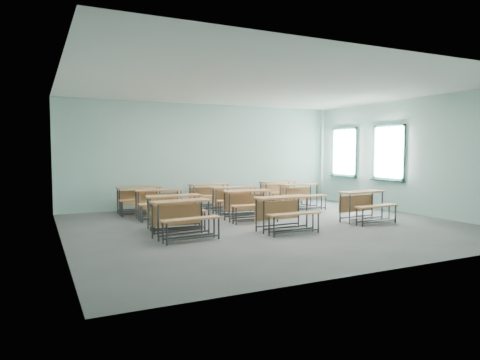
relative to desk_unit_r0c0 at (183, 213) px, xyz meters
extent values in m
cube|color=slate|center=(2.27, 0.48, -0.52)|extent=(9.00, 8.00, 0.02)
cube|color=silver|center=(2.27, 0.48, 2.70)|extent=(9.00, 8.00, 0.02)
cube|color=#A0C9BD|center=(2.27, 4.49, 1.09)|extent=(9.00, 0.02, 3.20)
cube|color=#A0C9BD|center=(2.27, -3.53, 1.09)|extent=(9.00, 0.02, 3.20)
cube|color=#A0C9BD|center=(-2.24, 0.48, 1.09)|extent=(0.02, 8.00, 3.20)
cube|color=#A0C9BD|center=(6.78, 0.48, 1.09)|extent=(0.02, 8.00, 3.20)
cube|color=#17423C|center=(6.74, 3.28, 0.42)|extent=(0.06, 1.20, 0.06)
cube|color=#17423C|center=(6.74, 3.28, 1.96)|extent=(0.06, 1.20, 0.06)
cube|color=#17423C|center=(6.74, 2.71, 1.19)|extent=(0.06, 0.06, 1.60)
cube|color=#17423C|center=(6.74, 3.85, 1.19)|extent=(0.06, 0.06, 1.60)
cube|color=#17423C|center=(6.74, 3.28, 1.19)|extent=(0.04, 0.04, 1.48)
cube|color=#17423C|center=(6.74, 3.28, 1.19)|extent=(0.04, 1.08, 0.04)
cube|color=#17423C|center=(6.70, 3.28, 0.36)|extent=(0.14, 1.28, 0.04)
cube|color=white|center=(6.76, 3.28, 1.19)|extent=(0.01, 1.08, 1.48)
cube|color=#17423C|center=(6.74, 1.28, 0.42)|extent=(0.06, 1.20, 0.06)
cube|color=#17423C|center=(6.74, 1.28, 1.96)|extent=(0.06, 1.20, 0.06)
cube|color=#17423C|center=(6.74, 0.71, 1.19)|extent=(0.06, 0.06, 1.60)
cube|color=#17423C|center=(6.74, 1.85, 1.19)|extent=(0.06, 0.06, 1.60)
cube|color=#17423C|center=(6.74, 1.28, 1.19)|extent=(0.04, 0.04, 1.48)
cube|color=#17423C|center=(6.74, 1.28, 1.19)|extent=(0.04, 1.08, 0.04)
cube|color=#17423C|center=(6.70, 1.28, 0.36)|extent=(0.14, 1.28, 0.04)
cube|color=white|center=(6.76, 1.28, 1.19)|extent=(0.01, 1.08, 1.48)
cube|color=#B67341|center=(-0.01, 0.11, 0.23)|extent=(1.24, 0.54, 0.04)
cube|color=#B67341|center=(-0.03, 0.29, -0.08)|extent=(1.14, 0.15, 0.41)
cylinder|color=#36383A|center=(-0.54, -0.12, -0.15)|extent=(0.04, 0.04, 0.71)
cylinder|color=#36383A|center=(0.55, 0.01, -0.15)|extent=(0.04, 0.04, 0.71)
cylinder|color=#36383A|center=(-0.58, 0.20, -0.15)|extent=(0.04, 0.04, 0.71)
cylinder|color=#36383A|center=(0.52, 0.33, -0.15)|extent=(0.04, 0.04, 0.71)
cube|color=#36383A|center=(0.01, -0.05, -0.41)|extent=(1.10, 0.16, 0.03)
cube|color=#36383A|center=(-0.03, 0.27, -0.41)|extent=(1.10, 0.16, 0.03)
cube|color=#B67341|center=(0.04, -0.37, -0.07)|extent=(1.23, 0.39, 0.04)
cylinder|color=#36383A|center=(-0.49, -0.53, -0.30)|extent=(0.04, 0.04, 0.42)
cylinder|color=#36383A|center=(0.60, -0.40, -0.30)|extent=(0.04, 0.04, 0.42)
cylinder|color=#36383A|center=(-0.52, -0.34, -0.30)|extent=(0.04, 0.04, 0.42)
cylinder|color=#36383A|center=(0.58, -0.21, -0.30)|extent=(0.04, 0.04, 0.42)
cube|color=#36383A|center=(0.05, -0.47, -0.43)|extent=(1.10, 0.16, 0.03)
cube|color=#36383A|center=(0.03, -0.28, -0.43)|extent=(1.10, 0.16, 0.03)
cube|color=#B67341|center=(2.19, -0.18, 0.23)|extent=(1.21, 0.42, 0.04)
cube|color=#B67341|center=(2.19, 0.00, -0.08)|extent=(1.14, 0.04, 0.41)
cylinder|color=#36383A|center=(1.65, -0.35, -0.15)|extent=(0.04, 0.04, 0.71)
cylinder|color=#36383A|center=(2.75, -0.33, -0.15)|extent=(0.04, 0.04, 0.71)
cylinder|color=#36383A|center=(1.64, -0.03, -0.15)|extent=(0.04, 0.04, 0.71)
cylinder|color=#36383A|center=(2.74, -0.01, -0.15)|extent=(0.04, 0.04, 0.71)
cube|color=#36383A|center=(2.20, -0.34, -0.41)|extent=(1.10, 0.05, 0.03)
cube|color=#36383A|center=(2.19, -0.02, -0.41)|extent=(1.10, 0.05, 0.03)
cube|color=#B67341|center=(2.20, -0.66, -0.07)|extent=(1.21, 0.27, 0.04)
cylinder|color=#36383A|center=(1.65, -0.77, -0.30)|extent=(0.04, 0.04, 0.42)
cylinder|color=#36383A|center=(2.76, -0.75, -0.30)|extent=(0.04, 0.04, 0.42)
cylinder|color=#36383A|center=(1.65, -0.58, -0.30)|extent=(0.04, 0.04, 0.42)
cylinder|color=#36383A|center=(2.75, -0.56, -0.30)|extent=(0.04, 0.04, 0.42)
cube|color=#36383A|center=(2.21, -0.76, -0.43)|extent=(1.10, 0.05, 0.03)
cube|color=#36383A|center=(2.20, -0.57, -0.43)|extent=(1.10, 0.05, 0.03)
cube|color=#B67341|center=(4.61, 0.02, 0.23)|extent=(1.23, 0.49, 0.04)
cube|color=#B67341|center=(4.60, 0.20, -0.08)|extent=(1.14, 0.11, 0.41)
cylinder|color=#36383A|center=(4.08, -0.19, -0.15)|extent=(0.04, 0.04, 0.71)
cylinder|color=#36383A|center=(5.18, -0.10, -0.15)|extent=(0.04, 0.04, 0.71)
cylinder|color=#36383A|center=(4.05, 0.13, -0.15)|extent=(0.04, 0.04, 0.71)
cylinder|color=#36383A|center=(5.15, 0.22, -0.15)|extent=(0.04, 0.04, 0.71)
cube|color=#36383A|center=(4.63, -0.14, -0.41)|extent=(1.10, 0.11, 0.03)
cube|color=#36383A|center=(4.60, 0.18, -0.41)|extent=(1.10, 0.11, 0.03)
cube|color=#B67341|center=(4.65, -0.46, -0.07)|extent=(1.22, 0.34, 0.04)
cylinder|color=#36383A|center=(4.11, -0.60, -0.30)|extent=(0.04, 0.04, 0.42)
cylinder|color=#36383A|center=(5.21, -0.52, -0.30)|extent=(0.04, 0.04, 0.42)
cylinder|color=#36383A|center=(4.09, -0.41, -0.30)|extent=(0.04, 0.04, 0.42)
cylinder|color=#36383A|center=(5.19, -0.33, -0.30)|extent=(0.04, 0.04, 0.42)
cube|color=#36383A|center=(4.66, -0.56, -0.43)|extent=(1.10, 0.11, 0.03)
cube|color=#36383A|center=(4.64, -0.37, -0.43)|extent=(1.10, 0.11, 0.03)
cube|color=#B67341|center=(0.15, 1.13, 0.23)|extent=(1.23, 0.48, 0.04)
cube|color=#B67341|center=(0.16, 1.32, -0.08)|extent=(1.14, 0.09, 0.41)
cylinder|color=#36383A|center=(-0.41, 1.01, -0.15)|extent=(0.04, 0.04, 0.71)
cylinder|color=#36383A|center=(0.69, 0.93, -0.15)|extent=(0.04, 0.04, 0.71)
cylinder|color=#36383A|center=(-0.39, 1.33, -0.15)|extent=(0.04, 0.04, 0.71)
cylinder|color=#36383A|center=(0.71, 1.25, -0.15)|extent=(0.04, 0.04, 0.71)
cube|color=#36383A|center=(0.14, 0.97, -0.41)|extent=(1.10, 0.10, 0.03)
cube|color=#36383A|center=(0.16, 1.29, -0.41)|extent=(1.10, 0.10, 0.03)
cube|color=#B67341|center=(0.12, 0.65, -0.07)|extent=(1.22, 0.33, 0.04)
cylinder|color=#36383A|center=(-0.44, 0.59, -0.30)|extent=(0.04, 0.04, 0.42)
cylinder|color=#36383A|center=(0.66, 0.52, -0.30)|extent=(0.04, 0.04, 0.42)
cylinder|color=#36383A|center=(-0.43, 0.78, -0.30)|extent=(0.04, 0.04, 0.42)
cylinder|color=#36383A|center=(0.67, 0.71, -0.30)|extent=(0.04, 0.04, 0.42)
cube|color=#36383A|center=(0.11, 0.55, -0.43)|extent=(1.10, 0.10, 0.03)
cube|color=#36383A|center=(0.12, 0.74, -0.43)|extent=(1.10, 0.10, 0.03)
cube|color=#B67341|center=(2.15, 1.42, 0.23)|extent=(1.22, 0.44, 0.04)
cube|color=#B67341|center=(2.16, 1.60, -0.08)|extent=(1.14, 0.06, 0.41)
cylinder|color=#36383A|center=(1.60, 1.28, -0.15)|extent=(0.04, 0.04, 0.71)
cylinder|color=#36383A|center=(2.70, 1.24, -0.15)|extent=(0.04, 0.04, 0.71)
cylinder|color=#36383A|center=(1.61, 1.60, -0.15)|extent=(0.04, 0.04, 0.71)
cylinder|color=#36383A|center=(2.71, 1.56, -0.15)|extent=(0.04, 0.04, 0.71)
cube|color=#36383A|center=(2.15, 1.26, -0.41)|extent=(1.10, 0.07, 0.03)
cube|color=#36383A|center=(2.16, 1.58, -0.41)|extent=(1.10, 0.07, 0.03)
cube|color=#B67341|center=(2.14, 0.94, -0.07)|extent=(1.21, 0.29, 0.04)
cylinder|color=#36383A|center=(1.58, 0.86, -0.30)|extent=(0.04, 0.04, 0.42)
cylinder|color=#36383A|center=(2.69, 0.82, -0.30)|extent=(0.04, 0.04, 0.42)
cylinder|color=#36383A|center=(1.59, 1.05, -0.30)|extent=(0.04, 0.04, 0.42)
cylinder|color=#36383A|center=(2.69, 1.01, -0.30)|extent=(0.04, 0.04, 0.42)
cube|color=#36383A|center=(2.13, 0.84, -0.43)|extent=(1.10, 0.07, 0.03)
cube|color=#36383A|center=(2.14, 1.03, -0.43)|extent=(1.10, 0.07, 0.03)
cube|color=#B67341|center=(0.22, 2.67, 0.23)|extent=(1.21, 0.43, 0.04)
cube|color=#B67341|center=(0.22, 2.86, -0.08)|extent=(1.14, 0.05, 0.41)
cylinder|color=#36383A|center=(-0.34, 2.53, -0.15)|extent=(0.04, 0.04, 0.71)
cylinder|color=#36383A|center=(0.77, 2.50, -0.15)|extent=(0.04, 0.04, 0.71)
cylinder|color=#36383A|center=(-0.33, 2.85, -0.15)|extent=(0.04, 0.04, 0.71)
cylinder|color=#36383A|center=(0.77, 2.82, -0.15)|extent=(0.04, 0.04, 0.71)
cube|color=#36383A|center=(0.21, 2.51, -0.41)|extent=(1.10, 0.06, 0.03)
cube|color=#36383A|center=(0.22, 2.83, -0.41)|extent=(1.10, 0.06, 0.03)
cube|color=#B67341|center=(0.21, 2.19, -0.07)|extent=(1.21, 0.28, 0.04)
cylinder|color=#36383A|center=(-0.35, 2.11, -0.30)|extent=(0.04, 0.04, 0.42)
cylinder|color=#36383A|center=(0.76, 2.08, -0.30)|extent=(0.04, 0.04, 0.42)
cylinder|color=#36383A|center=(-0.34, 2.30, -0.30)|extent=(0.04, 0.04, 0.42)
cylinder|color=#36383A|center=(0.76, 2.27, -0.30)|extent=(0.04, 0.04, 0.42)
cube|color=#36383A|center=(0.20, 2.10, -0.43)|extent=(1.10, 0.06, 0.03)
cube|color=#36383A|center=(0.21, 2.29, -0.43)|extent=(1.10, 0.06, 0.03)
cube|color=#B67341|center=(2.28, 2.50, 0.23)|extent=(1.25, 0.56, 0.04)
cube|color=#B67341|center=(2.31, 2.68, -0.08)|extent=(1.14, 0.17, 0.41)
cylinder|color=#36383A|center=(1.72, 2.41, -0.15)|extent=(0.04, 0.04, 0.71)
cylinder|color=#36383A|center=(2.81, 2.27, -0.15)|extent=(0.04, 0.04, 0.71)
cylinder|color=#36383A|center=(1.76, 2.73, -0.15)|extent=(0.04, 0.04, 0.71)
cylinder|color=#36383A|center=(2.85, 2.59, -0.15)|extent=(0.04, 0.04, 0.71)
cube|color=#36383A|center=(2.26, 2.34, -0.41)|extent=(1.10, 0.17, 0.03)
cube|color=#36383A|center=(2.31, 2.66, -0.41)|extent=(1.10, 0.17, 0.03)
cube|color=#B67341|center=(2.22, 2.02, -0.07)|extent=(1.23, 0.41, 0.04)
cylinder|color=#36383A|center=(1.66, 2.00, -0.30)|extent=(0.04, 0.04, 0.42)
cylinder|color=#36383A|center=(2.76, 1.85, -0.30)|extent=(0.04, 0.04, 0.42)
cylinder|color=#36383A|center=(1.69, 2.19, -0.30)|extent=(0.04, 0.04, 0.42)
cylinder|color=#36383A|center=(2.78, 2.04, -0.30)|extent=(0.04, 0.04, 0.42)
cube|color=#36383A|center=(2.21, 1.93, -0.43)|extent=(1.10, 0.17, 0.03)
cube|color=#36383A|center=(2.23, 2.12, -0.43)|extent=(1.10, 0.17, 0.03)
cube|color=#B67341|center=(4.46, 2.57, 0.23)|extent=(1.21, 0.43, 0.04)
cube|color=#B67341|center=(4.46, 2.76, -0.08)|extent=(1.14, 0.05, 0.41)
cylinder|color=#36383A|center=(3.91, 2.40, -0.15)|extent=(0.04, 0.04, 0.71)
cylinder|color=#36383A|center=(5.02, 2.42, -0.15)|extent=(0.04, 0.04, 0.71)
cylinder|color=#36383A|center=(3.91, 2.72, -0.15)|extent=(0.04, 0.04, 0.71)
cylinder|color=#36383A|center=(5.01, 2.74, -0.15)|extent=(0.04, 0.04, 0.71)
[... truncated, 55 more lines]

